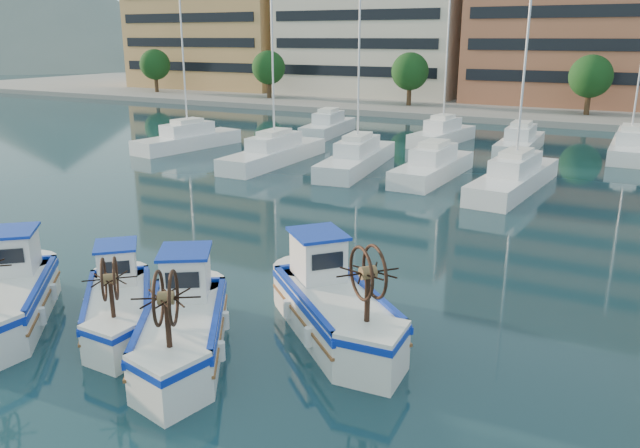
{
  "coord_description": "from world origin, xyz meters",
  "views": [
    {
      "loc": [
        10.05,
        -11.54,
        7.81
      ],
      "look_at": [
        0.14,
        6.87,
        1.5
      ],
      "focal_mm": 35.0,
      "sensor_mm": 36.0,
      "label": 1
    }
  ],
  "objects": [
    {
      "name": "fishing_boat_d",
      "position": [
        2.96,
        2.37,
        0.88
      ],
      "size": [
        5.04,
        4.8,
        3.2
      ],
      "rotation": [
        0.0,
        0.0,
        0.85
      ],
      "color": "white",
      "rests_on": "ground"
    },
    {
      "name": "yacht_marina",
      "position": [
        -2.17,
        27.86,
        0.53
      ],
      "size": [
        41.62,
        22.73,
        11.5
      ],
      "color": "white",
      "rests_on": "ground"
    },
    {
      "name": "ground",
      "position": [
        0.0,
        0.0,
        0.0
      ],
      "size": [
        300.0,
        300.0,
        0.0
      ],
      "primitive_type": "plane",
      "color": "#1B4248",
      "rests_on": "ground"
    },
    {
      "name": "hill_west",
      "position": [
        -140.0,
        110.0,
        0.0
      ],
      "size": [
        180.0,
        180.0,
        60.0
      ],
      "primitive_type": "cone",
      "color": "slate",
      "rests_on": "ground"
    },
    {
      "name": "fishing_boat_b",
      "position": [
        -2.5,
        -0.12,
        0.73
      ],
      "size": [
        4.03,
        4.14,
        2.65
      ],
      "rotation": [
        0.0,
        0.0,
        0.75
      ],
      "color": "white",
      "rests_on": "ground"
    },
    {
      "name": "fishing_boat_a",
      "position": [
        -5.42,
        -1.38,
        0.83
      ],
      "size": [
        4.51,
        4.78,
        3.02
      ],
      "rotation": [
        0.0,
        0.0,
        0.71
      ],
      "color": "white",
      "rests_on": "ground"
    },
    {
      "name": "fishing_boat_c",
      "position": [
        0.11,
        -0.47,
        0.83
      ],
      "size": [
        4.17,
        4.94,
        3.02
      ],
      "rotation": [
        0.0,
        0.0,
        0.58
      ],
      "color": "white",
      "rests_on": "ground"
    }
  ]
}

